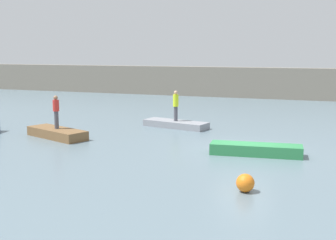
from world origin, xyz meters
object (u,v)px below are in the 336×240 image
rowboat_green (256,150)px  mooring_buoy (245,183)px  person_hiviz_shirt (176,104)px  rowboat_grey (176,124)px  person_red_shirt (56,110)px  rowboat_brown (57,133)px

rowboat_green → mooring_buoy: (0.49, -5.19, 0.05)m
person_hiviz_shirt → mooring_buoy: (6.03, -10.56, -1.08)m
rowboat_grey → person_red_shirt: size_ratio=2.26×
rowboat_grey → rowboat_green: bearing=-31.4°
rowboat_brown → mooring_buoy: bearing=-6.1°
rowboat_brown → rowboat_grey: 6.94m
rowboat_brown → person_hiviz_shirt: person_hiviz_shirt is taller
rowboat_grey → person_hiviz_shirt: bearing=102.7°
person_red_shirt → mooring_buoy: 12.17m
person_red_shirt → person_hiviz_shirt: bearing=46.7°
rowboat_brown → rowboat_grey: rowboat_brown is taller
rowboat_grey → rowboat_green: size_ratio=1.00×
person_red_shirt → mooring_buoy: bearing=-27.1°
person_red_shirt → mooring_buoy: person_red_shirt is taller
rowboat_green → mooring_buoy: bearing=-90.8°
rowboat_grey → person_red_shirt: (-4.76, -5.05, 1.24)m
person_hiviz_shirt → rowboat_green: bearing=-44.1°
rowboat_brown → person_hiviz_shirt: bearing=67.6°
rowboat_brown → rowboat_green: bearing=19.2°
rowboat_grey → mooring_buoy: (6.03, -10.56, 0.10)m
person_red_shirt → person_hiviz_shirt: person_red_shirt is taller
person_hiviz_shirt → rowboat_brown: bearing=-133.3°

